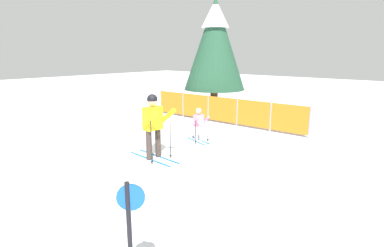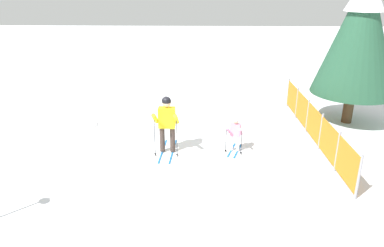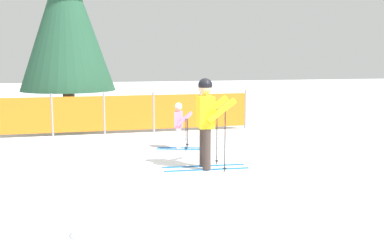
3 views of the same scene
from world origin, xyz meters
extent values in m
plane|color=white|center=(0.00, 0.00, 0.00)|extent=(60.00, 60.00, 0.00)
cube|color=#1966B2|center=(-0.20, 0.29, 0.01)|extent=(1.58, 0.12, 0.02)
cube|color=#1966B2|center=(-0.22, -0.01, 0.01)|extent=(1.58, 0.12, 0.02)
cylinder|color=#3F332D|center=(-0.20, 0.29, 0.39)|extent=(0.15, 0.15, 0.75)
cylinder|color=#3F332D|center=(-0.22, -0.01, 0.39)|extent=(0.15, 0.15, 0.75)
cube|color=yellow|center=(-0.21, 0.14, 1.06)|extent=(0.29, 0.48, 0.58)
cylinder|color=yellow|center=(0.04, 0.42, 1.11)|extent=(0.55, 0.14, 0.45)
cylinder|color=yellow|center=(0.01, -0.16, 1.11)|extent=(0.55, 0.14, 0.45)
sphere|color=#D8AD8C|center=(-0.21, 0.14, 1.50)|extent=(0.25, 0.25, 0.25)
sphere|color=black|center=(-0.21, 0.14, 1.54)|extent=(0.26, 0.26, 0.26)
cylinder|color=black|center=(0.10, 0.44, 0.58)|extent=(0.02, 0.02, 1.16)
cylinder|color=black|center=(0.10, 0.44, 0.06)|extent=(0.07, 0.07, 0.01)
cylinder|color=black|center=(0.07, -0.18, 0.58)|extent=(0.02, 0.02, 1.16)
cylinder|color=black|center=(0.07, -0.18, 0.06)|extent=(0.07, 0.07, 0.01)
cube|color=#1966B2|center=(-0.29, 2.18, 0.01)|extent=(0.95, 0.33, 0.02)
cube|color=#1966B2|center=(-0.34, 2.00, 0.01)|extent=(0.95, 0.33, 0.02)
cylinder|color=silver|center=(-0.29, 2.18, 0.25)|extent=(0.09, 0.09, 0.46)
cylinder|color=silver|center=(-0.34, 2.00, 0.25)|extent=(0.09, 0.09, 0.46)
cube|color=pink|center=(-0.31, 2.09, 0.66)|extent=(0.24, 0.32, 0.36)
cylinder|color=pink|center=(-0.13, 2.22, 0.69)|extent=(0.33, 0.16, 0.30)
cylinder|color=pink|center=(-0.23, 1.88, 0.69)|extent=(0.33, 0.16, 0.30)
sphere|color=#D8AD8C|center=(-0.31, 2.09, 0.94)|extent=(0.15, 0.15, 0.15)
sphere|color=white|center=(-0.31, 2.09, 0.96)|extent=(0.16, 0.16, 0.16)
cylinder|color=black|center=(-0.07, 2.25, 0.36)|extent=(0.02, 0.02, 0.72)
cylinder|color=black|center=(-0.07, 2.25, 0.06)|extent=(0.07, 0.07, 0.01)
cylinder|color=black|center=(-0.20, 1.82, 0.36)|extent=(0.02, 0.02, 0.72)
cylinder|color=black|center=(-0.20, 1.82, 0.06)|extent=(0.07, 0.07, 0.01)
cylinder|color=gray|center=(-4.48, 4.48, 0.55)|extent=(0.06, 0.06, 1.11)
cylinder|color=gray|center=(-3.15, 4.51, 0.55)|extent=(0.06, 0.06, 1.11)
cylinder|color=gray|center=(-1.83, 4.54, 0.55)|extent=(0.06, 0.06, 1.11)
cylinder|color=gray|center=(-0.50, 4.58, 0.55)|extent=(0.06, 0.06, 1.11)
cylinder|color=gray|center=(0.83, 4.61, 0.55)|extent=(0.06, 0.06, 1.11)
cylinder|color=gray|center=(2.16, 4.65, 0.55)|extent=(0.06, 0.06, 1.11)
cube|color=orange|center=(-3.82, 4.49, 0.55)|extent=(1.33, 0.06, 0.93)
cube|color=orange|center=(-2.49, 4.53, 0.55)|extent=(1.33, 0.06, 0.93)
cube|color=orange|center=(-1.16, 4.56, 0.55)|extent=(1.33, 0.06, 0.93)
cube|color=orange|center=(0.17, 4.59, 0.55)|extent=(1.33, 0.06, 0.93)
cube|color=orange|center=(1.49, 4.63, 0.55)|extent=(1.33, 0.06, 0.93)
cylinder|color=#4C3823|center=(-2.76, 6.18, 0.53)|extent=(0.34, 0.34, 1.07)
cone|color=#234E36|center=(-2.76, 6.18, 3.06)|extent=(2.72, 2.72, 3.98)
ellipsoid|color=white|center=(-2.18, -2.78, 0.00)|extent=(0.84, 0.71, 0.34)
camera|label=1|loc=(5.33, -4.81, 2.64)|focal=28.00mm
camera|label=2|loc=(9.59, 1.12, 4.74)|focal=35.00mm
camera|label=3|loc=(-2.43, -8.30, 2.08)|focal=45.00mm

